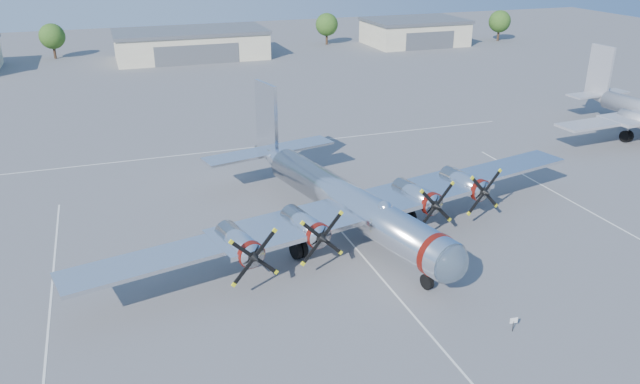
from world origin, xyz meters
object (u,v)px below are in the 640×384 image
object	(u,v)px
tree_west	(52,36)
info_placard	(514,322)
main_bomber_b29	(342,231)
hangar_center	(191,44)
tree_east	(327,25)
tree_far_east	(500,21)
hangar_east	(414,32)

from	to	relation	value
tree_west	info_placard	bearing A→B (deg)	-74.05
tree_west	main_bomber_b29	distance (m)	92.02
hangar_center	info_placard	xyz separation A→B (m)	(4.95, -96.74, -2.03)
tree_east	main_bomber_b29	size ratio (longest dim) A/B	0.15
hangar_center	main_bomber_b29	size ratio (longest dim) A/B	0.64
tree_east	tree_far_east	size ratio (longest dim) A/B	1.00
hangar_center	tree_west	size ratio (longest dim) A/B	4.31
hangar_east	main_bomber_b29	xyz separation A→B (m)	(-47.93, -80.40, -2.71)
tree_west	tree_east	world-z (taller)	same
tree_east	tree_far_east	xyz separation A→B (m)	(38.00, -8.00, 0.00)
tree_east	tree_far_east	distance (m)	38.83
main_bomber_b29	info_placard	world-z (taller)	main_bomber_b29
hangar_east	info_placard	xyz separation A→B (m)	(-43.05, -96.74, -2.03)
tree_west	tree_east	size ratio (longest dim) A/B	1.00
hangar_center	tree_east	size ratio (longest dim) A/B	4.31
hangar_center	hangar_east	distance (m)	48.00
info_placard	hangar_center	bearing A→B (deg)	98.70
tree_west	tree_far_east	bearing A→B (deg)	-6.14
tree_far_east	main_bomber_b29	bearing A→B (deg)	-130.90
hangar_center	info_placard	size ratio (longest dim) A/B	29.46
hangar_east	tree_far_east	distance (m)	20.15
tree_west	tree_east	distance (m)	55.04
hangar_center	tree_east	bearing A→B (deg)	11.38
tree_west	main_bomber_b29	xyz separation A→B (m)	(25.07, -88.44, -4.22)
hangar_east	tree_west	xyz separation A→B (m)	(-73.00, 8.04, 1.51)
main_bomber_b29	tree_east	bearing A→B (deg)	58.28
hangar_east	tree_east	xyz separation A→B (m)	(-18.00, 6.04, 1.51)
hangar_center	tree_west	xyz separation A→B (m)	(-25.00, 8.04, 1.51)
tree_west	info_placard	xyz separation A→B (m)	(29.95, -104.77, -3.54)
hangar_center	main_bomber_b29	distance (m)	80.45
tree_east	info_placard	bearing A→B (deg)	-103.70
hangar_east	hangar_center	bearing A→B (deg)	-180.00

